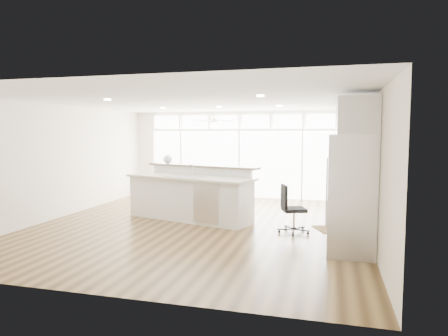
# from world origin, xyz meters

# --- Properties ---
(floor) EXTENTS (7.00, 8.00, 0.02)m
(floor) POSITION_xyz_m (0.00, 0.00, -0.01)
(floor) COLOR #432D14
(floor) RESTS_ON ground
(ceiling) EXTENTS (7.00, 8.00, 0.02)m
(ceiling) POSITION_xyz_m (0.00, 0.00, 2.70)
(ceiling) COLOR white
(ceiling) RESTS_ON wall_back
(wall_back) EXTENTS (7.00, 0.04, 2.70)m
(wall_back) POSITION_xyz_m (0.00, 4.00, 1.35)
(wall_back) COLOR white
(wall_back) RESTS_ON floor
(wall_front) EXTENTS (7.00, 0.04, 2.70)m
(wall_front) POSITION_xyz_m (0.00, -4.00, 1.35)
(wall_front) COLOR white
(wall_front) RESTS_ON floor
(wall_left) EXTENTS (0.04, 8.00, 2.70)m
(wall_left) POSITION_xyz_m (-3.50, 0.00, 1.35)
(wall_left) COLOR white
(wall_left) RESTS_ON floor
(wall_right) EXTENTS (0.04, 8.00, 2.70)m
(wall_right) POSITION_xyz_m (3.50, 0.00, 1.35)
(wall_right) COLOR white
(wall_right) RESTS_ON floor
(glass_wall) EXTENTS (5.80, 0.06, 2.08)m
(glass_wall) POSITION_xyz_m (0.00, 3.94, 1.05)
(glass_wall) COLOR white
(glass_wall) RESTS_ON wall_back
(transom_row) EXTENTS (5.90, 0.06, 0.40)m
(transom_row) POSITION_xyz_m (0.00, 3.94, 2.38)
(transom_row) COLOR white
(transom_row) RESTS_ON wall_back
(desk_window) EXTENTS (0.04, 0.85, 0.85)m
(desk_window) POSITION_xyz_m (3.46, 0.30, 1.55)
(desk_window) COLOR white
(desk_window) RESTS_ON wall_right
(ceiling_fan) EXTENTS (1.16, 1.16, 0.32)m
(ceiling_fan) POSITION_xyz_m (-0.50, 2.80, 2.48)
(ceiling_fan) COLOR white
(ceiling_fan) RESTS_ON ceiling
(recessed_lights) EXTENTS (3.40, 3.00, 0.02)m
(recessed_lights) POSITION_xyz_m (0.00, 0.20, 2.68)
(recessed_lights) COLOR white
(recessed_lights) RESTS_ON ceiling
(oven_cabinet) EXTENTS (0.64, 1.20, 2.50)m
(oven_cabinet) POSITION_xyz_m (3.17, 1.80, 1.25)
(oven_cabinet) COLOR white
(oven_cabinet) RESTS_ON floor
(desk_nook) EXTENTS (0.72, 1.30, 0.76)m
(desk_nook) POSITION_xyz_m (3.13, 0.30, 0.38)
(desk_nook) COLOR white
(desk_nook) RESTS_ON floor
(upper_cabinets) EXTENTS (0.64, 1.30, 0.64)m
(upper_cabinets) POSITION_xyz_m (3.17, 0.30, 2.35)
(upper_cabinets) COLOR white
(upper_cabinets) RESTS_ON wall_right
(refrigerator) EXTENTS (0.76, 0.90, 2.00)m
(refrigerator) POSITION_xyz_m (3.11, -1.35, 1.00)
(refrigerator) COLOR silver
(refrigerator) RESTS_ON floor
(fridge_cabinet) EXTENTS (0.64, 0.90, 0.60)m
(fridge_cabinet) POSITION_xyz_m (3.17, -1.35, 2.30)
(fridge_cabinet) COLOR white
(fridge_cabinet) RESTS_ON wall_right
(framed_photos) EXTENTS (0.06, 0.22, 0.80)m
(framed_photos) POSITION_xyz_m (3.46, 0.92, 1.40)
(framed_photos) COLOR black
(framed_photos) RESTS_ON wall_right
(kitchen_island) EXTENTS (3.35, 1.99, 1.25)m
(kitchen_island) POSITION_xyz_m (-0.41, 0.45, 0.62)
(kitchen_island) COLOR white
(kitchen_island) RESTS_ON floor
(rug) EXTENTS (1.13, 1.00, 0.01)m
(rug) POSITION_xyz_m (2.95, 0.38, 0.01)
(rug) COLOR #3C2913
(rug) RESTS_ON floor
(office_chair) EXTENTS (0.64, 0.61, 0.97)m
(office_chair) POSITION_xyz_m (2.07, -0.18, 0.49)
(office_chair) COLOR black
(office_chair) RESTS_ON floor
(fishbowl) EXTENTS (0.29, 0.29, 0.23)m
(fishbowl) POSITION_xyz_m (-1.21, 1.09, 1.36)
(fishbowl) COLOR silver
(fishbowl) RESTS_ON kitchen_island
(monitor) EXTENTS (0.15, 0.53, 0.44)m
(monitor) POSITION_xyz_m (3.05, 0.30, 0.98)
(monitor) COLOR black
(monitor) RESTS_ON desk_nook
(keyboard) EXTENTS (0.12, 0.29, 0.01)m
(keyboard) POSITION_xyz_m (2.88, 0.30, 0.77)
(keyboard) COLOR white
(keyboard) RESTS_ON desk_nook
(potted_plant) EXTENTS (0.31, 0.34, 0.24)m
(potted_plant) POSITION_xyz_m (3.17, 1.80, 2.62)
(potted_plant) COLOR #245626
(potted_plant) RESTS_ON oven_cabinet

